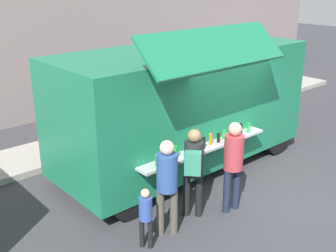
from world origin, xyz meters
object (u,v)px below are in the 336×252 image
customer_front_ordering (233,159)px  customer_mid_with_backpack (193,165)px  food_truck_main (184,104)px  child_near_queue (146,213)px  customer_rear_waiting (167,180)px  trash_bin (219,96)px

customer_front_ordering → customer_mid_with_backpack: customer_front_ordering is taller
food_truck_main → child_near_queue: food_truck_main is taller
customer_front_ordering → customer_mid_with_backpack: size_ratio=1.04×
customer_mid_with_backpack → child_near_queue: size_ratio=1.59×
customer_front_ordering → customer_rear_waiting: bearing=88.8°
food_truck_main → customer_mid_with_backpack: size_ratio=3.46×
food_truck_main → trash_bin: bearing=31.4°
trash_bin → customer_front_ordering: size_ratio=0.56×
trash_bin → customer_rear_waiting: customer_rear_waiting is taller
food_truck_main → child_near_queue: bearing=-143.7°
customer_rear_waiting → child_near_queue: customer_rear_waiting is taller
food_truck_main → customer_mid_with_backpack: food_truck_main is taller
trash_bin → customer_rear_waiting: bearing=-144.9°
customer_rear_waiting → food_truck_main: bearing=-9.2°
food_truck_main → customer_rear_waiting: (-2.13, -1.87, -0.48)m
food_truck_main → customer_mid_with_backpack: 2.29m
food_truck_main → customer_mid_with_backpack: (-1.40, -1.76, -0.47)m
customer_front_ordering → customer_rear_waiting: customer_front_ordering is taller
food_truck_main → trash_bin: food_truck_main is taller
customer_front_ordering → customer_mid_with_backpack: 0.79m
food_truck_main → customer_rear_waiting: bearing=-138.5°
food_truck_main → customer_front_ordering: 2.24m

